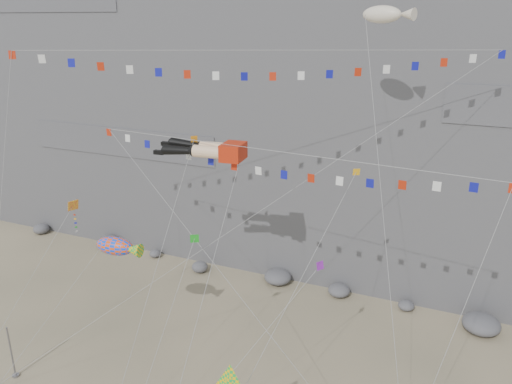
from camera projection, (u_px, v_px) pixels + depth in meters
cliff at (331, 10)px, 52.97m from camera, size 80.00×28.00×50.00m
talus_boulders at (278, 277)px, 47.96m from camera, size 60.00×3.00×1.20m
anchor_pole_left at (11, 352)px, 34.90m from camera, size 0.12×0.12×4.08m
legs_kite at (209, 150)px, 34.03m from camera, size 7.39×15.47×21.28m
flag_banner_upper at (258, 51)px, 32.44m from camera, size 29.37×19.45×29.49m
flag_banner_lower at (271, 151)px, 31.58m from camera, size 27.61×8.68×20.32m
harlequin_kite at (73, 206)px, 35.91m from camera, size 5.81×7.10×13.88m
fish_windsock at (115, 246)px, 35.52m from camera, size 7.87×7.38×12.35m
delta_kite at (229, 384)px, 25.35m from camera, size 5.97×4.07×8.88m
blimp_windsock at (382, 16)px, 32.06m from camera, size 7.69×14.35×28.16m
small_kite_a at (192, 146)px, 34.66m from camera, size 1.08×12.83×20.22m
small_kite_b at (318, 268)px, 30.98m from camera, size 7.26×10.21×15.02m
small_kite_c at (194, 241)px, 32.01m from camera, size 1.22×9.77×14.03m
small_kite_d at (352, 181)px, 31.13m from camera, size 5.58×15.15×21.49m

